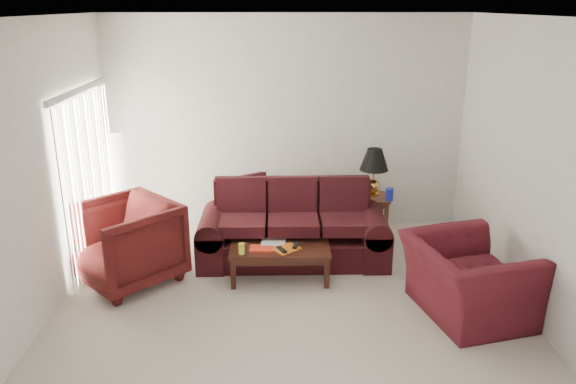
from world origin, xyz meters
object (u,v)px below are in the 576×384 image
(end_table, at_px, (369,214))
(armchair_right, at_px, (467,279))
(armchair_left, at_px, (126,243))
(coffee_table, at_px, (280,263))
(floor_lamp, at_px, (120,187))
(sofa, at_px, (293,224))

(end_table, bearing_deg, armchair_right, -73.68)
(end_table, xyz_separation_m, armchair_left, (-3.06, -1.44, 0.22))
(coffee_table, bearing_deg, armchair_left, 157.01)
(floor_lamp, distance_m, armchair_left, 1.40)
(floor_lamp, bearing_deg, coffee_table, -30.67)
(end_table, bearing_deg, coffee_table, -132.28)
(armchair_right, relative_size, coffee_table, 1.05)
(armchair_right, height_order, coffee_table, armchair_right)
(armchair_right, distance_m, coffee_table, 2.12)
(sofa, relative_size, coffee_table, 2.02)
(armchair_left, bearing_deg, sofa, 61.87)
(armchair_right, bearing_deg, end_table, 2.20)
(sofa, distance_m, floor_lamp, 2.47)
(coffee_table, bearing_deg, end_table, 23.75)
(armchair_left, distance_m, coffee_table, 1.80)
(floor_lamp, height_order, coffee_table, floor_lamp)
(sofa, bearing_deg, armchair_right, -40.19)
(end_table, distance_m, floor_lamp, 3.49)
(end_table, relative_size, armchair_right, 0.44)
(armchair_left, relative_size, armchair_right, 0.88)
(end_table, height_order, armchair_left, armchair_left)
(armchair_right, xyz_separation_m, coffee_table, (-1.94, 0.83, -0.19))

